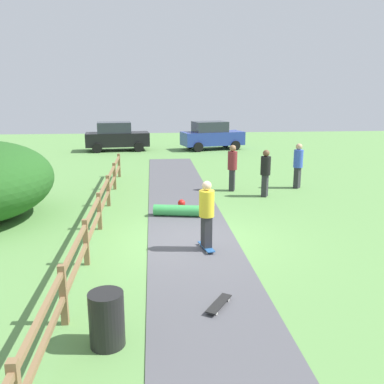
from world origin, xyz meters
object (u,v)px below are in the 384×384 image
(bystander_maroon, at_px, (232,165))
(bystander_blue, at_px, (298,163))
(bystander_black, at_px, (265,171))
(parked_car_blue, at_px, (212,136))
(trash_bin, at_px, (107,319))
(skater_riding, at_px, (207,212))
(skateboard_loose, at_px, (219,304))
(parked_car_black, at_px, (117,136))
(skater_fallen, at_px, (179,210))

(bystander_maroon, distance_m, bystander_blue, 2.80)
(bystander_black, bearing_deg, bystander_blue, 36.52)
(bystander_maroon, bearing_deg, bystander_black, -44.63)
(parked_car_blue, bearing_deg, trash_bin, -102.18)
(skater_riding, height_order, bystander_maroon, bystander_maroon)
(skateboard_loose, bearing_deg, parked_car_blue, 82.28)
(parked_car_blue, xyz_separation_m, parked_car_black, (-6.48, 0.01, 0.00))
(parked_car_black, bearing_deg, parked_car_blue, -0.06)
(bystander_black, height_order, parked_car_black, parked_car_black)
(bystander_maroon, distance_m, parked_car_black, 13.49)
(skater_riding, bearing_deg, bystander_black, 61.05)
(skater_fallen, distance_m, bystander_maroon, 4.18)
(trash_bin, bearing_deg, parked_car_blue, 77.82)
(trash_bin, bearing_deg, bystander_black, 61.39)
(trash_bin, xyz_separation_m, parked_car_blue, (4.87, 22.57, 0.51))
(bystander_maroon, height_order, parked_car_blue, parked_car_blue)
(trash_bin, relative_size, skater_riding, 0.51)
(bystander_black, height_order, bystander_blue, bystander_blue)
(trash_bin, relative_size, skater_fallen, 0.55)
(bystander_black, distance_m, parked_car_blue, 13.34)
(parked_car_black, bearing_deg, skateboard_loose, -80.65)
(bystander_black, distance_m, bystander_maroon, 1.51)
(skater_fallen, distance_m, parked_car_black, 15.95)
(skateboard_loose, relative_size, bystander_maroon, 0.42)
(trash_bin, relative_size, skateboard_loose, 1.15)
(skater_riding, bearing_deg, parked_car_blue, 81.52)
(skater_riding, distance_m, skater_fallen, 3.21)
(bystander_black, height_order, parked_car_blue, parked_car_blue)
(bystander_black, xyz_separation_m, bystander_maroon, (-1.07, 1.06, 0.04))
(bystander_black, relative_size, parked_car_black, 0.41)
(trash_bin, height_order, bystander_maroon, bystander_maroon)
(trash_bin, distance_m, skater_riding, 4.47)
(trash_bin, bearing_deg, skateboard_loose, 26.72)
(skateboard_loose, height_order, bystander_blue, bystander_blue)
(skater_riding, relative_size, skater_fallen, 1.09)
(skater_riding, distance_m, bystander_maroon, 6.65)
(parked_car_blue, height_order, parked_car_black, same)
(parked_car_black, bearing_deg, trash_bin, -85.93)
(bystander_blue, height_order, parked_car_black, parked_car_black)
(skater_fallen, xyz_separation_m, parked_car_blue, (3.30, 15.61, 0.76))
(bystander_black, height_order, bystander_maroon, bystander_maroon)
(skater_fallen, relative_size, bystander_blue, 0.88)
(bystander_blue, xyz_separation_m, parked_car_blue, (-1.88, 12.07, -0.08))
(skater_riding, distance_m, parked_car_blue, 18.87)
(trash_bin, xyz_separation_m, bystander_maroon, (3.96, 10.29, 0.59))
(trash_bin, height_order, skater_riding, skater_riding)
(trash_bin, height_order, skateboard_loose, trash_bin)
(bystander_black, bearing_deg, skateboard_loose, -110.52)
(skater_riding, bearing_deg, bystander_blue, 54.74)
(bystander_blue, relative_size, parked_car_blue, 0.42)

